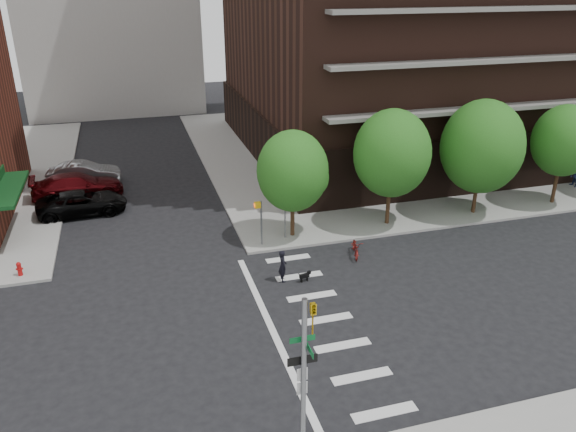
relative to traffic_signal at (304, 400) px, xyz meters
The scene contains 17 objects.
ground 7.98m from the traffic_signal, 86.42° to the left, with size 120.00×120.00×0.00m, color black.
sidewalk_ne 37.51m from the traffic_signal, 55.92° to the left, with size 39.00×33.00×0.15m, color gray.
crosswalk 8.40m from the traffic_signal, 70.35° to the left, with size 3.85×13.00×0.01m.
tree_a 16.66m from the traffic_signal, 74.39° to the left, with size 4.00×4.00×5.90m.
tree_b 19.20m from the traffic_signal, 56.79° to the left, with size 4.50×4.50×6.65m.
tree_c 23.02m from the traffic_signal, 44.16° to the left, with size 5.00×5.00×6.80m.
tree_d 27.63m from the traffic_signal, 35.44° to the left, with size 4.00×4.00×6.20m.
traffic_signal is the anchor object (origin of this frame).
pedestrian_signal 15.69m from the traffic_signal, 79.76° to the left, with size 2.18×0.67×2.60m.
fire_hydrant 18.42m from the traffic_signal, 123.26° to the left, with size 0.24×0.24×0.73m.
parked_car_black 24.23m from the traffic_signal, 107.67° to the left, with size 5.46×2.52×1.52m, color black.
parked_car_maroon 27.26m from the traffic_signal, 106.51° to the left, with size 5.93×2.41×1.72m, color #45070A.
parked_car_silver 29.75m from the traffic_signal, 104.48° to the left, with size 5.04×1.76×1.66m, color #919599.
scooter 14.81m from the traffic_signal, 61.07° to the left, with size 0.65×1.86×0.98m, color maroon.
dog_walker 11.75m from the traffic_signal, 77.28° to the left, with size 0.40×0.61×1.68m, color black.
dog 11.76m from the traffic_signal, 71.80° to the left, with size 0.62×0.26×0.52m.
pedestrian_far 31.70m from the traffic_signal, 34.79° to the left, with size 0.59×0.76×1.56m, color navy.
Camera 1 is at (-4.54, -19.68, 14.13)m, focal length 35.00 mm.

